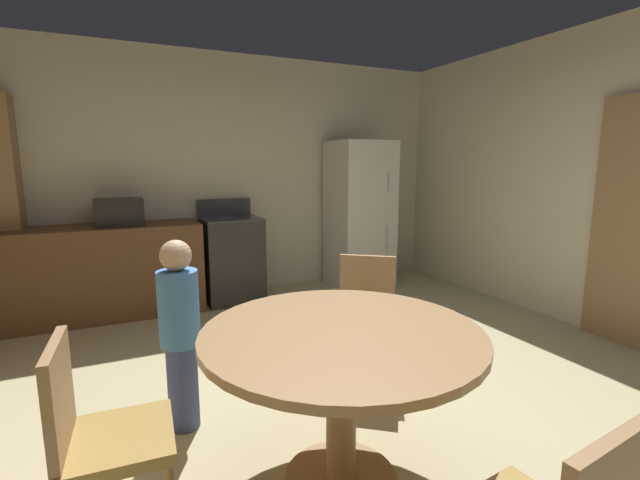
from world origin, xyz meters
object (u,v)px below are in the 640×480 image
(refrigerator, at_px, (359,215))
(chair_northeast, at_px, (365,312))
(dining_table, at_px, (342,362))
(oven_range, at_px, (232,258))
(microwave, at_px, (119,212))
(chair_west, at_px, (98,432))
(person_child, at_px, (180,331))

(refrigerator, distance_m, chair_northeast, 2.53)
(dining_table, distance_m, chair_northeast, 1.01)
(oven_range, height_order, dining_table, oven_range)
(microwave, bearing_deg, chair_west, -92.97)
(refrigerator, distance_m, chair_west, 4.09)
(person_child, bearing_deg, refrigerator, 94.53)
(chair_northeast, bearing_deg, refrigerator, -172.18)
(person_child, bearing_deg, chair_west, -66.64)
(microwave, distance_m, person_child, 2.32)
(microwave, relative_size, dining_table, 0.35)
(microwave, height_order, dining_table, microwave)
(chair_northeast, xyz_separation_m, person_child, (-1.21, -0.02, 0.08))
(microwave, height_order, chair_northeast, microwave)
(refrigerator, xyz_separation_m, chair_northeast, (-1.22, -2.19, -0.38))
(dining_table, xyz_separation_m, person_child, (-0.60, 0.78, -0.03))
(dining_table, xyz_separation_m, chair_west, (-1.00, 0.06, -0.11))
(refrigerator, height_order, microwave, refrigerator)
(microwave, relative_size, person_child, 0.40)
(chair_northeast, bearing_deg, person_child, -51.95)
(oven_range, relative_size, chair_northeast, 1.26)
(dining_table, bearing_deg, chair_west, 176.76)
(dining_table, height_order, person_child, person_child)
(refrigerator, bearing_deg, chair_northeast, -119.14)
(oven_range, relative_size, dining_table, 0.87)
(oven_range, xyz_separation_m, chair_west, (-1.24, -2.99, 0.03))
(chair_west, xyz_separation_m, chair_northeast, (1.60, 0.74, 0.00))
(oven_range, distance_m, chair_northeast, 2.27)
(oven_range, distance_m, person_child, 2.42)
(oven_range, xyz_separation_m, person_child, (-0.85, -2.27, 0.11))
(person_child, bearing_deg, dining_table, 0.00)
(refrigerator, xyz_separation_m, dining_table, (-1.82, -2.99, -0.27))
(microwave, xyz_separation_m, chair_northeast, (1.45, -2.24, -0.53))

